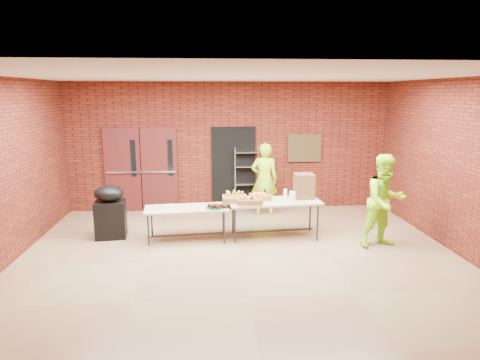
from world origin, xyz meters
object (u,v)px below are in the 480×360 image
Objects in this scene: volunteer_woman at (264,179)px; volunteer_man at (385,201)px; table_left at (187,210)px; table_right at (274,204)px; coffee_dispenser at (304,186)px; wire_rack at (246,179)px; covered_grill at (110,212)px.

volunteer_man is (2.00, -2.37, 0.02)m from volunteer_woman.
volunteer_man reaches higher than table_left.
coffee_dispenser is (0.64, 0.16, 0.32)m from table_right.
volunteer_man reaches higher than volunteer_woman.
table_right is 2.14m from volunteer_man.
wire_rack is at bearing -45.02° from volunteer_woman.
volunteer_woman reaches higher than coffee_dispenser.
coffee_dispenser is 1.63m from volunteer_man.
table_right is 1.77× the size of covered_grill.
volunteer_man is (3.79, -0.64, 0.28)m from table_left.
volunteer_woman is (0.39, -0.46, 0.07)m from wire_rack.
covered_grill is 5.45m from volunteer_man.
table_right is at bearing 94.00° from volunteer_woman.
covered_grill is at bearing -148.04° from wire_rack.
coffee_dispenser is 0.47× the size of covered_grill.
covered_grill is (-3.34, 0.23, -0.16)m from table_right.
table_right is 1.07× the size of volunteer_man.
wire_rack is 2.15m from table_right.
table_left is 1.60m from covered_grill.
table_right is at bearing -9.35° from covered_grill.
coffee_dispenser is at bearing 134.62° from volunteer_man.
wire_rack is 1.47× the size of covered_grill.
table_right is at bearing -165.83° from coffee_dispenser.
wire_rack is 0.61m from volunteer_woman.
volunteer_man is (2.01, -0.71, 0.20)m from table_right.
coffee_dispenser reaches higher than table_left.
covered_grill reaches higher than table_right.
table_left is at bearing -123.10° from wire_rack.
volunteer_woman is (3.36, 1.43, 0.33)m from covered_grill.
covered_grill reaches higher than table_left.
wire_rack is 3.53m from covered_grill.
wire_rack reaches higher than table_right.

